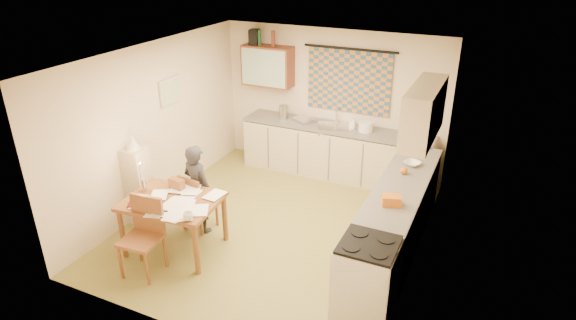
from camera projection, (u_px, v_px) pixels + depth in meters
The scene contains 44 objects.
floor at pixel (275, 227), 7.04m from camera, with size 4.00×4.50×0.02m, color olive.
ceiling at pixel (273, 55), 5.98m from camera, with size 4.00×4.50×0.02m, color white.
wall_back at pixel (332, 101), 8.37m from camera, with size 4.00×0.02×2.50m, color beige.
wall_front at pixel (170, 231), 4.65m from camera, with size 4.00×0.02×2.50m, color beige.
wall_left at pixel (155, 126), 7.28m from camera, with size 0.02×4.50×2.50m, color beige.
wall_right at pixel (425, 176), 5.74m from camera, with size 0.02×4.50×2.50m, color beige.
window_blind at pixel (349, 82), 8.06m from camera, with size 1.45×0.03×1.05m, color #2B5172.
curtain_rod at pixel (350, 49), 7.81m from camera, with size 0.04×0.04×1.60m, color black.
wall_cabinet at pixel (268, 66), 8.43m from camera, with size 0.90×0.34×0.70m, color #5F2A1A.
wall_cabinet_glass at pixel (263, 68), 8.29m from camera, with size 0.84×0.02×0.64m, color #99B2A5.
upper_cabinet_right at pixel (424, 112), 6.01m from camera, with size 0.34×1.30×0.70m, color tan.
framed_print at pixel (171, 90), 7.40m from camera, with size 0.04×0.50×0.40m, color beige.
print_canvas at pixel (172, 91), 7.40m from camera, with size 0.01×0.42×0.32m, color silver.
counter_back at pixel (335, 152), 8.37m from camera, with size 3.30×0.62×0.92m.
counter_right at pixel (397, 219), 6.37m from camera, with size 0.62×2.95×0.92m.
stove at pixel (366, 281), 5.17m from camera, with size 0.62×0.62×0.96m.
sink at pixel (334, 129), 8.21m from camera, with size 0.55×0.45×0.10m, color silver.
tap at pixel (337, 115), 8.29m from camera, with size 0.03×0.03×0.28m, color silver.
dish_rack at pixel (304, 120), 8.39m from camera, with size 0.35×0.30×0.06m, color silver.
kettle at pixel (284, 112), 8.50m from camera, with size 0.18×0.18×0.24m, color silver.
mixing_bowl at pixel (366, 127), 7.95m from camera, with size 0.24×0.24×0.16m, color white.
soap_bottle at pixel (353, 123), 8.07m from camera, with size 0.10×0.10×0.20m, color white.
bowl at pixel (412, 163), 6.77m from camera, with size 0.29×0.29×0.05m, color white.
orange_bag at pixel (392, 200), 5.75m from camera, with size 0.22×0.16×0.12m, color #C76515.
fruit_orange at pixel (404, 171), 6.51m from camera, with size 0.10×0.10×0.10m, color #C76515.
speaker at pixel (254, 37), 8.33m from camera, with size 0.16×0.20×0.26m, color black.
bottle_green at pixel (259, 37), 8.30m from camera, with size 0.07×0.07×0.26m, color #195926.
bottle_brown at pixel (273, 39), 8.19m from camera, with size 0.07×0.07×0.26m, color #5F2A1A.
dining_table at pixel (175, 224), 6.38m from camera, with size 1.28×1.02×0.75m.
chair_far at pixel (199, 211), 6.89m from camera, with size 0.44×0.44×0.86m.
chair_near at pixel (143, 251), 5.95m from camera, with size 0.48×0.48×0.99m.
person at pixel (198, 189), 6.70m from camera, with size 0.53×0.40×1.31m, color black.
shelf_stand at pixel (139, 186), 6.92m from camera, with size 0.32×0.30×1.17m, color tan.
lampshade at pixel (132, 142), 6.63m from camera, with size 0.20×0.20×0.22m, color beige.
letter_rack at pixel (177, 184), 6.44m from camera, with size 0.22×0.10×0.16m, color brown.
mug at pixel (188, 217), 5.75m from camera, with size 0.16×0.16×0.10m, color white.
magazine at pixel (129, 202), 6.14m from camera, with size 0.32×0.34×0.03m, color maroon.
book at pixel (139, 197), 6.26m from camera, with size 0.25×0.29×0.02m, color #C76515.
orange_box at pixel (139, 206), 6.03m from camera, with size 0.12×0.08×0.04m, color #C76515.
eyeglasses at pixel (167, 212), 5.93m from camera, with size 0.13×0.04×0.02m, color black.
candle_holder at pixel (144, 185), 6.40m from camera, with size 0.06×0.06×0.18m, color silver.
candle at pixel (141, 172), 6.32m from camera, with size 0.02×0.02×0.22m, color white.
candle_flame at pixel (140, 163), 6.26m from camera, with size 0.02×0.02×0.02m, color #FFCC66.
papers at pixel (178, 203), 6.12m from camera, with size 1.15×0.98×0.03m.
Camera 1 is at (2.69, -5.35, 3.82)m, focal length 30.00 mm.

